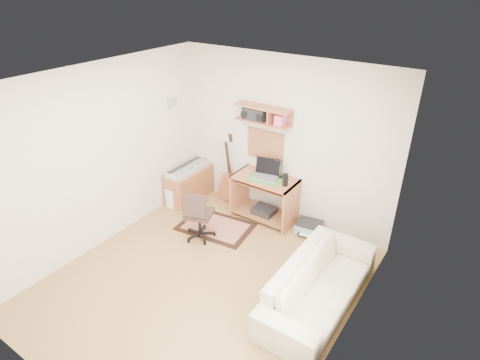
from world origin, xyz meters
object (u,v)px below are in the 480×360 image
Objects in this scene: cabinet at (189,184)px; sofa at (320,277)px; desk at (265,198)px; task_chair at (199,214)px; printer at (309,226)px.

cabinet is 3.14m from sofa.
desk reaches higher than cabinet.
desk is at bearing 40.85° from task_chair.
printer is (2.22, 0.26, -0.19)m from cabinet.
task_chair reaches higher than desk.
desk is at bearing 51.09° from sofa.
desk is 0.83m from printer.
desk is 2.47× the size of printer.
cabinet is at bearing -173.10° from desk.
printer is (1.31, 1.08, -0.34)m from task_chair.
sofa reaches higher than cabinet.
printer is at bearing 29.49° from sofa.
cabinet reaches higher than printer.
sofa is (2.96, -1.05, 0.11)m from cabinet.
cabinet is (-0.91, 0.82, -0.15)m from task_chair.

